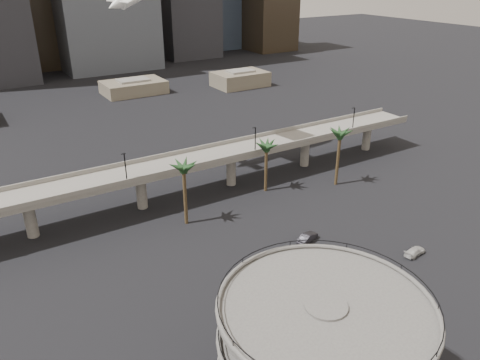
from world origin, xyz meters
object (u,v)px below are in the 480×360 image
parking_ramp (321,353)px  car_a (300,269)px  overpass (188,165)px  car_b (308,237)px  car_c (415,251)px

parking_ramp → car_a: bearing=55.2°
overpass → car_b: 31.52m
parking_ramp → car_c: size_ratio=4.68×
overpass → car_b: bearing=-70.4°
overpass → car_a: bearing=-85.3°
overpass → car_a: size_ratio=32.94×
parking_ramp → car_a: parking_ramp is taller
car_a → car_b: 10.18m
car_c → car_b: bearing=37.0°
parking_ramp → car_c: (36.71, 16.33, -9.15)m
car_c → parking_ramp: bearing=106.5°
overpass → car_a: (2.93, -36.05, -6.67)m
overpass → car_c: bearing=-60.9°
car_a → car_b: (7.39, 6.99, 0.15)m
overpass → parking_ramp: bearing=-102.4°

